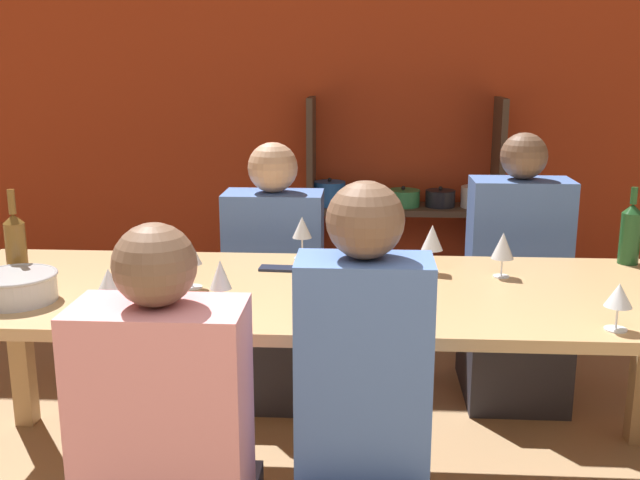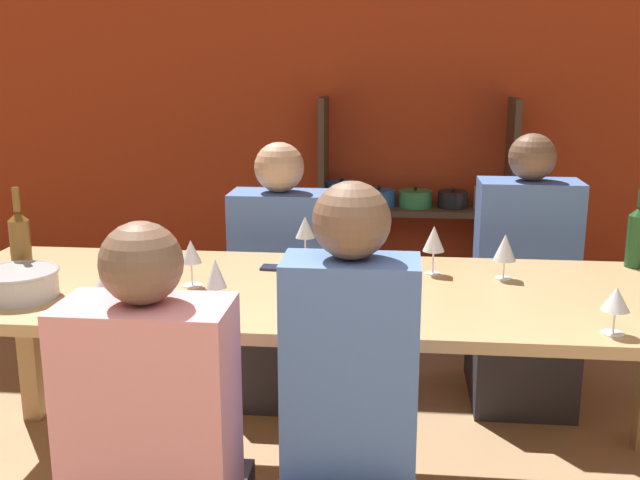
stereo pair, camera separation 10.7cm
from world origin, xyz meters
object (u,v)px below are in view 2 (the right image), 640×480
Objects in this scene: person_far_a at (522,306)px; wine_glass_empty_c at (616,300)px; wine_bottle_green at (21,245)px; wine_glass_white_b at (434,240)px; wine_glass_empty_d at (106,279)px; person_far_b at (281,305)px; wine_bottle_dark at (638,236)px; wine_glass_red_d at (216,276)px; wine_glass_red_a at (305,229)px; wine_glass_empty_a at (191,253)px; wine_glass_red_b at (505,249)px; mixing_bowl at (18,283)px; dining_table at (317,309)px; cell_phone at (281,268)px; person_near_b at (349,474)px; shelf_unit at (419,237)px.

wine_glass_empty_c is at bearing 92.57° from person_far_a.
person_far_a is (1.94, 0.85, -0.45)m from wine_bottle_green.
wine_glass_empty_d is (-1.05, -0.57, -0.02)m from wine_glass_white_b.
wine_bottle_dark is at bearing 165.22° from person_far_b.
wine_glass_red_a is at bearing 74.97° from wine_glass_red_d.
wine_glass_empty_a is 1.14m from wine_glass_red_b.
mixing_bowl is 0.73m from wine_glass_red_d.
dining_table is 17.99× the size of cell_phone.
wine_glass_empty_c is 1.27m from person_far_a.
wine_glass_empty_d is (0.36, -0.13, 0.06)m from mixing_bowl.
person_near_b reaches higher than wine_glass_empty_d.
wine_bottle_green is at bearing 179.84° from wine_glass_empty_a.
wine_bottle_dark is 0.82m from wine_glass_empty_c.
wine_glass_empty_a is at bearing -164.07° from wine_glass_white_b.
wine_glass_empty_c is at bearing -21.87° from dining_table.
wine_glass_red_d reaches higher than wine_glass_empty_a.
person_far_a reaches higher than wine_glass_white_b.
wine_glass_white_b is 1.20× the size of cell_phone.
wine_glass_empty_c reaches higher than mixing_bowl.
wine_glass_empty_a is at bearing -138.34° from cell_phone.
cell_phone is at bearing 27.72° from mixing_bowl.
dining_table is at bearing -151.89° from wine_glass_white_b.
wine_glass_empty_a is 0.91× the size of wine_glass_red_d.
person_far_a is at bearing 128.39° from wine_bottle_dark.
wine_glass_white_b is (1.49, 0.24, -0.00)m from wine_bottle_green.
shelf_unit is 1.08× the size of person_far_a.
wine_glass_empty_c is at bearing -14.16° from wine_glass_empty_a.
shelf_unit is at bearing 90.17° from wine_glass_white_b.
wine_glass_red_b is (0.67, 0.18, 0.19)m from dining_table.
mixing_bowl is 1.71m from wine_glass_red_b.
wine_glass_white_b is at bearing -18.70° from wine_glass_red_a.
cell_phone is (-0.08, -0.17, -0.12)m from wine_glass_red_a.
wine_glass_empty_d is (-1.30, -0.52, -0.00)m from wine_glass_red_b.
dining_table is 1.00m from wine_glass_empty_c.
dining_table is at bearing -165.02° from wine_glass_red_b.
wine_glass_empty_d reaches higher than mixing_bowl.
wine_bottle_dark is (0.79, -1.45, 0.37)m from shelf_unit.
wine_glass_red_d is at bearing 45.30° from person_far_a.
cell_phone is (-0.58, 0.00, -0.13)m from wine_glass_white_b.
person_far_b is (-1.17, 1.15, -0.44)m from wine_glass_empty_c.
wine_glass_white_b is at bearing 130.36° from wine_glass_empty_c.
wine_glass_empty_a is 0.37m from wine_glass_empty_d.
wine_bottle_dark is 2.11× the size of wine_glass_empty_c.
person_near_b is at bearing -29.61° from wine_bottle_green.
mixing_bowl is 0.39m from wine_glass_empty_d.
person_far_b is (-0.67, 0.56, -0.46)m from wine_glass_white_b.
dining_table is at bearing 102.65° from person_near_b.
wine_glass_empty_c is 0.12× the size of person_far_a.
wine_glass_red_d reaches higher than wine_glass_red_b.
mixing_bowl is at bearing -161.21° from wine_glass_empty_a.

